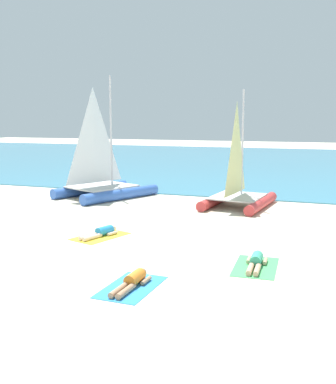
% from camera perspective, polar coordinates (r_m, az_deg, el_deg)
% --- Properties ---
extents(ground_plane, '(120.00, 120.00, 0.00)m').
position_cam_1_polar(ground_plane, '(21.90, 4.43, -1.20)').
color(ground_plane, beige).
extents(ocean_water, '(120.00, 40.00, 0.05)m').
position_cam_1_polar(ocean_water, '(42.61, 12.22, 3.64)').
color(ocean_water, teal).
rests_on(ocean_water, ground).
extents(sailboat_blue, '(4.51, 5.38, 6.00)m').
position_cam_1_polar(sailboat_blue, '(23.18, -8.06, 1.54)').
color(sailboat_blue, blue).
rests_on(sailboat_blue, ground).
extents(sailboat_red, '(2.91, 4.19, 5.17)m').
position_cam_1_polar(sailboat_red, '(20.66, 8.67, 0.27)').
color(sailboat_red, '#CC3838').
rests_on(sailboat_red, ground).
extents(towel_center_left, '(1.61, 2.14, 0.01)m').
position_cam_1_polar(towel_center_left, '(15.60, -8.38, -5.45)').
color(towel_center_left, yellow).
rests_on(towel_center_left, ground).
extents(sunbather_center_left, '(0.82, 1.54, 0.30)m').
position_cam_1_polar(sunbather_center_left, '(15.61, -8.21, -4.96)').
color(sunbather_center_left, '#268CCC').
rests_on(sunbather_center_left, towel_center_left).
extents(towel_center_right, '(1.15, 1.93, 0.01)m').
position_cam_1_polar(towel_center_right, '(10.99, -4.57, -11.64)').
color(towel_center_right, '#338CD8').
rests_on(towel_center_right, ground).
extents(sunbather_center_right, '(0.55, 1.56, 0.30)m').
position_cam_1_polar(sunbather_center_right, '(11.01, -4.43, -10.92)').
color(sunbather_center_right, orange).
rests_on(sunbather_center_right, towel_center_right).
extents(towel_rightmost, '(1.21, 1.96, 0.01)m').
position_cam_1_polar(towel_rightmost, '(12.58, 10.79, -9.08)').
color(towel_rightmost, '#4CB266').
rests_on(towel_rightmost, ground).
extents(sunbather_rightmost, '(0.56, 1.57, 0.30)m').
position_cam_1_polar(sunbather_rightmost, '(12.61, 10.84, -8.44)').
color(sunbather_rightmost, '#3FB28C').
rests_on(sunbather_rightmost, towel_rightmost).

